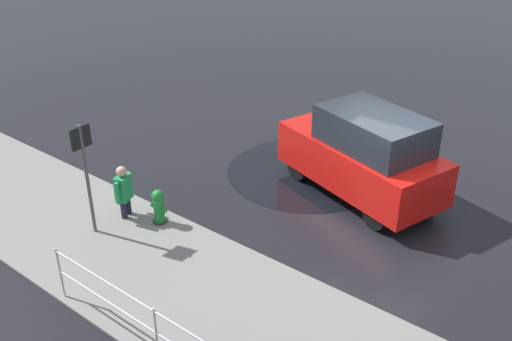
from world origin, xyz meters
TOP-DOWN VIEW (x-y plane):
  - ground_plane at (0.00, 0.00)m, footprint 60.00×60.00m
  - kerb_strip at (0.00, 4.20)m, footprint 24.00×3.20m
  - moving_hatchback at (0.77, -0.66)m, footprint 4.23×2.80m
  - fire_hydrant at (3.50, 3.02)m, footprint 0.42×0.31m
  - pedestrian at (4.24, 3.29)m, footprint 0.35×0.54m
  - sign_post at (4.30, 4.07)m, footprint 0.07×0.44m
  - puddle_patch at (2.33, -0.79)m, footprint 3.88×3.88m

SIDE VIEW (x-z plane):
  - ground_plane at x=0.00m, z-range 0.00..0.00m
  - puddle_patch at x=2.33m, z-range 0.00..0.01m
  - kerb_strip at x=0.00m, z-range 0.00..0.04m
  - fire_hydrant at x=3.50m, z-range 0.00..0.80m
  - pedestrian at x=4.24m, z-range 0.07..1.29m
  - moving_hatchback at x=0.77m, z-range 0.00..2.06m
  - sign_post at x=4.30m, z-range 0.38..2.78m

